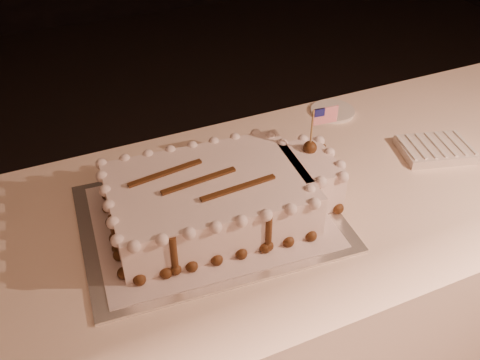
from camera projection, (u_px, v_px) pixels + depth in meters
name	position (u px, v px, depth m)	size (l,w,h in m)	color
banquet_table	(333.00, 275.00, 1.65)	(2.40, 0.80, 0.75)	#FFE0C5
cake_board	(210.00, 218.00, 1.30)	(0.61, 0.46, 0.01)	white
doily	(210.00, 216.00, 1.29)	(0.54, 0.41, 0.00)	silver
sheet_cake	(222.00, 195.00, 1.27)	(0.59, 0.37, 0.23)	white
napkin_stack	(435.00, 149.00, 1.51)	(0.22, 0.19, 0.03)	beige
side_plate	(333.00, 111.00, 1.70)	(0.14, 0.14, 0.01)	white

